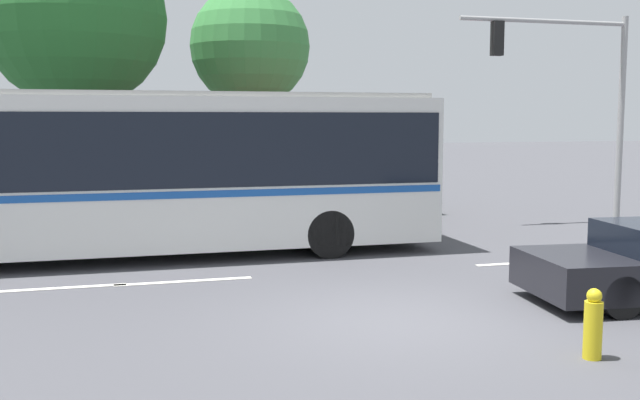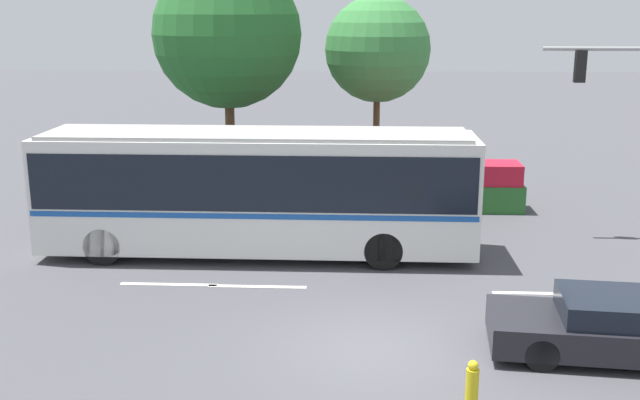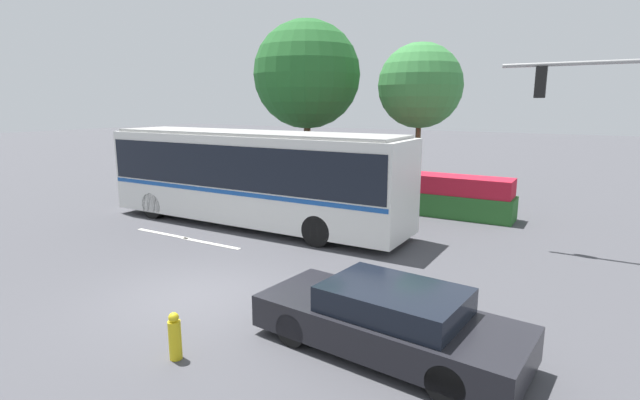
# 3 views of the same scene
# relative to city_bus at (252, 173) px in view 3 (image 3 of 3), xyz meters

# --- Properties ---
(ground_plane) EXTENTS (140.00, 140.00, 0.00)m
(ground_plane) POSITION_rel_city_bus_xyz_m (2.98, -5.89, -1.93)
(ground_plane) COLOR #444449
(city_bus) EXTENTS (11.75, 2.55, 3.40)m
(city_bus) POSITION_rel_city_bus_xyz_m (0.00, 0.00, 0.00)
(city_bus) COLOR silver
(city_bus) RESTS_ON ground
(sedan_foreground) EXTENTS (4.96, 2.33, 1.23)m
(sedan_foreground) POSITION_rel_city_bus_xyz_m (7.76, -5.97, -1.34)
(sedan_foreground) COLOR black
(sedan_foreground) RESTS_ON ground
(flowering_hedge) EXTENTS (10.41, 1.36, 1.60)m
(flowering_hedge) POSITION_rel_city_bus_xyz_m (3.04, 5.10, -1.14)
(flowering_hedge) COLOR #286028
(flowering_hedge) RESTS_ON ground
(street_tree_left) EXTENTS (5.16, 5.16, 8.31)m
(street_tree_left) POSITION_rel_city_bus_xyz_m (-1.84, 6.75, 3.79)
(street_tree_left) COLOR brown
(street_tree_left) RESTS_ON ground
(street_tree_centre) EXTENTS (3.83, 3.83, 7.08)m
(street_tree_centre) POSITION_rel_city_bus_xyz_m (3.41, 8.04, 3.22)
(street_tree_centre) COLOR brown
(street_tree_centre) RESTS_ON ground
(fire_hydrant) EXTENTS (0.22, 0.22, 0.86)m
(fire_hydrant) POSITION_rel_city_bus_xyz_m (4.67, -8.07, -1.52)
(fire_hydrant) COLOR gold
(fire_hydrant) RESTS_ON ground
(lane_stripe_near) EXTENTS (2.40, 0.16, 0.01)m
(lane_stripe_near) POSITION_rel_city_bus_xyz_m (0.30, -2.58, -1.93)
(lane_stripe_near) COLOR silver
(lane_stripe_near) RESTS_ON ground
(lane_stripe_mid) EXTENTS (2.40, 0.16, 0.01)m
(lane_stripe_mid) POSITION_rel_city_bus_xyz_m (-1.89, -2.53, -1.93)
(lane_stripe_mid) COLOR silver
(lane_stripe_mid) RESTS_ON ground
(lane_stripe_far) EXTENTS (2.40, 0.16, 0.01)m
(lane_stripe_far) POSITION_rel_city_bus_xyz_m (7.15, -2.70, -1.93)
(lane_stripe_far) COLOR silver
(lane_stripe_far) RESTS_ON ground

